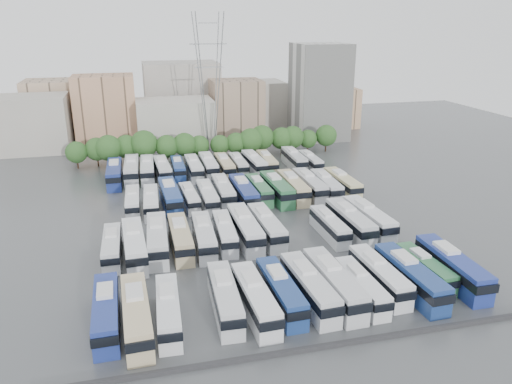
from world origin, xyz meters
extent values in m
plane|color=#424447|center=(0.00, 0.00, 0.00)|extent=(220.00, 220.00, 0.00)
cube|color=#2D2D30|center=(0.00, -33.00, 0.25)|extent=(56.00, 0.50, 0.50)
cylinder|color=black|center=(-29.94, 42.02, 1.02)|extent=(0.36, 0.36, 2.05)
sphere|color=#234C1E|center=(-29.94, 42.02, 3.81)|extent=(4.92, 4.92, 4.92)
cylinder|color=black|center=(-25.55, 42.75, 1.10)|extent=(0.36, 0.36, 2.20)
sphere|color=#234C1E|center=(-25.55, 42.75, 4.09)|extent=(5.28, 5.28, 5.28)
cylinder|color=black|center=(-22.90, 41.25, 1.23)|extent=(0.36, 0.36, 2.46)
sphere|color=#234C1E|center=(-22.90, 41.25, 4.57)|extent=(5.91, 5.91, 5.91)
cylinder|color=black|center=(-18.96, 42.83, 1.14)|extent=(0.36, 0.36, 2.29)
sphere|color=#234C1E|center=(-18.96, 42.83, 4.25)|extent=(5.50, 5.50, 5.50)
cylinder|color=black|center=(-14.94, 41.82, 1.32)|extent=(0.36, 0.36, 2.64)
sphere|color=#234C1E|center=(-14.94, 41.82, 4.90)|extent=(6.33, 6.33, 6.33)
cylinder|color=black|center=(-9.82, 41.32, 1.11)|extent=(0.36, 0.36, 2.23)
sphere|color=#234C1E|center=(-9.82, 41.32, 4.14)|extent=(5.35, 5.35, 5.35)
cylinder|color=black|center=(-5.66, 41.60, 1.15)|extent=(0.36, 0.36, 2.30)
sphere|color=#234C1E|center=(-5.66, 41.60, 4.27)|extent=(5.52, 5.52, 5.52)
cylinder|color=black|center=(-2.10, 42.19, 1.00)|extent=(0.36, 0.36, 1.99)
sphere|color=#234C1E|center=(-2.10, 42.19, 3.70)|extent=(4.78, 4.78, 4.78)
cylinder|color=black|center=(2.82, 41.90, 0.98)|extent=(0.36, 0.36, 1.96)
sphere|color=#234C1E|center=(2.82, 41.90, 3.64)|extent=(4.70, 4.70, 4.70)
cylinder|color=black|center=(6.73, 41.74, 1.05)|extent=(0.36, 0.36, 2.09)
sphere|color=#234C1E|center=(6.73, 41.74, 3.89)|extent=(5.02, 5.02, 5.02)
cylinder|color=black|center=(10.21, 41.17, 1.21)|extent=(0.36, 0.36, 2.41)
sphere|color=#234C1E|center=(10.21, 41.17, 4.48)|extent=(5.79, 5.79, 5.79)
cylinder|color=black|center=(13.48, 42.82, 1.25)|extent=(0.36, 0.36, 2.50)
sphere|color=#234C1E|center=(13.48, 42.82, 4.64)|extent=(5.99, 5.99, 5.99)
cylinder|color=black|center=(18.43, 42.52, 1.13)|extent=(0.36, 0.36, 2.26)
sphere|color=#234C1E|center=(18.43, 42.52, 4.20)|extent=(5.42, 5.42, 5.42)
cylinder|color=black|center=(21.40, 42.59, 1.16)|extent=(0.36, 0.36, 2.32)
sphere|color=#234C1E|center=(21.40, 42.59, 4.32)|extent=(5.58, 5.58, 5.58)
cylinder|color=black|center=(25.52, 42.84, 0.96)|extent=(0.36, 0.36, 1.93)
sphere|color=#234C1E|center=(25.52, 42.84, 3.58)|extent=(4.63, 4.63, 4.63)
cylinder|color=black|center=(30.35, 42.75, 1.13)|extent=(0.36, 0.36, 2.26)
sphere|color=#234C1E|center=(30.35, 42.75, 4.20)|extent=(5.42, 5.42, 5.42)
cube|color=#9E998E|center=(-42.00, 62.00, 7.00)|extent=(18.00, 14.00, 14.00)
cube|color=tan|center=(-24.00, 68.00, 9.00)|extent=(16.00, 12.00, 18.00)
cube|color=#ADA89E|center=(-6.00, 60.00, 6.00)|extent=(20.00, 14.00, 12.00)
cube|color=gray|center=(12.00, 66.00, 8.00)|extent=(14.00, 12.00, 16.00)
cube|color=gray|center=(-2.00, 80.00, 10.00)|extent=(22.00, 16.00, 20.00)
cube|color=tan|center=(-38.00, 78.00, 8.00)|extent=(16.00, 14.00, 16.00)
cube|color=#A39E93|center=(20.00, 78.00, 7.00)|extent=(18.00, 14.00, 14.00)
cube|color=tan|center=(44.00, 72.00, 6.00)|extent=(14.00, 12.00, 12.00)
cube|color=gray|center=(-14.00, 74.00, 5.00)|extent=(12.00, 10.00, 10.00)
cube|color=silver|center=(34.00, 58.00, 13.00)|extent=(14.00, 14.00, 26.00)
cylinder|color=slate|center=(0.00, 48.00, 17.00)|extent=(2.90, 2.91, 33.83)
cylinder|color=slate|center=(0.00, 52.00, 17.00)|extent=(2.90, 2.91, 33.83)
cylinder|color=slate|center=(4.00, 48.00, 17.00)|extent=(2.90, 2.91, 33.83)
cylinder|color=slate|center=(4.00, 52.00, 17.00)|extent=(2.90, 2.91, 33.83)
cube|color=slate|center=(2.00, 50.00, 31.28)|extent=(4.50, 0.30, 0.30)
cube|color=slate|center=(2.00, 50.00, 26.52)|extent=(9.00, 0.30, 0.30)
cube|color=slate|center=(2.00, 50.00, 21.08)|extent=(7.00, 0.30, 0.30)
cube|color=navy|center=(-21.55, -23.60, 1.75)|extent=(2.84, 12.38, 3.49)
cube|color=black|center=(-21.55, -23.76, 2.42)|extent=(2.97, 12.57, 1.03)
cube|color=silver|center=(-21.58, -22.06, 3.72)|extent=(1.81, 3.32, 0.45)
cube|color=#CAB68B|center=(-18.34, -25.06, 1.83)|extent=(3.20, 13.01, 3.66)
cube|color=black|center=(-18.33, -25.22, 2.53)|extent=(3.34, 13.21, 1.08)
cube|color=silver|center=(-18.40, -23.44, 3.90)|extent=(1.95, 3.51, 0.47)
cube|color=silver|center=(-14.91, -24.71, 1.63)|extent=(2.92, 11.59, 3.26)
cube|color=black|center=(-14.92, -24.85, 2.25)|extent=(3.05, 11.77, 0.96)
cube|color=silver|center=(-14.85, -23.27, 3.47)|extent=(1.76, 3.13, 0.42)
cube|color=silver|center=(-8.36, -23.82, 1.74)|extent=(3.10, 12.41, 3.49)
cube|color=black|center=(-8.37, -23.98, 2.41)|extent=(3.24, 12.60, 1.03)
cube|color=silver|center=(-8.30, -22.28, 3.72)|extent=(1.87, 3.35, 0.45)
cube|color=white|center=(-5.05, -24.94, 1.77)|extent=(3.12, 12.57, 3.54)
cube|color=black|center=(-5.05, -25.09, 2.44)|extent=(3.26, 12.76, 1.04)
cube|color=silver|center=(-5.11, -23.38, 3.76)|extent=(1.89, 3.39, 0.46)
cube|color=navy|center=(-1.71, -23.97, 1.73)|extent=(2.94, 12.26, 3.45)
cube|color=black|center=(-1.70, -24.12, 2.39)|extent=(3.07, 12.44, 1.02)
cube|color=silver|center=(-1.75, -22.45, 3.68)|extent=(1.82, 3.30, 0.45)
cube|color=silver|center=(1.80, -24.10, 1.82)|extent=(3.37, 12.97, 3.64)
cube|color=black|center=(1.80, -24.27, 2.52)|extent=(3.51, 13.17, 1.07)
cube|color=silver|center=(1.72, -22.50, 3.88)|extent=(1.99, 3.51, 0.47)
cube|color=silver|center=(4.96, -24.05, 1.89)|extent=(3.30, 13.45, 3.79)
cube|color=black|center=(4.96, -24.22, 2.62)|extent=(3.44, 13.66, 1.11)
cube|color=silver|center=(4.90, -22.38, 4.03)|extent=(2.01, 3.63, 0.49)
cube|color=silver|center=(8.17, -25.00, 1.55)|extent=(2.49, 10.97, 3.10)
cube|color=black|center=(8.17, -25.14, 2.14)|extent=(2.60, 11.14, 0.91)
cube|color=silver|center=(8.15, -23.63, 3.30)|extent=(1.59, 2.94, 0.40)
cube|color=silver|center=(11.39, -23.27, 1.71)|extent=(2.95, 12.12, 3.41)
cube|color=black|center=(11.39, -23.42, 2.36)|extent=(3.08, 12.31, 1.00)
cube|color=silver|center=(11.34, -21.76, 3.63)|extent=(1.81, 3.27, 0.44)
cube|color=navy|center=(14.81, -24.78, 1.86)|extent=(3.30, 13.25, 3.73)
cube|color=black|center=(14.82, -24.94, 2.58)|extent=(3.44, 13.45, 1.10)
cube|color=silver|center=(14.75, -23.14, 3.97)|extent=(2.00, 3.58, 0.48)
cube|color=#2F6E40|center=(18.28, -22.61, 1.50)|extent=(2.74, 10.70, 3.00)
cube|color=black|center=(18.28, -22.75, 2.08)|extent=(2.86, 10.86, 0.88)
cube|color=silver|center=(18.22, -21.29, 3.20)|extent=(1.63, 2.89, 0.39)
cube|color=navy|center=(21.36, -23.85, 1.90)|extent=(3.04, 13.43, 3.80)
cube|color=black|center=(21.35, -24.02, 2.62)|extent=(3.18, 13.64, 1.12)
cube|color=silver|center=(21.38, -22.18, 4.04)|extent=(1.95, 3.60, 0.49)
cube|color=silver|center=(-21.34, -6.35, 1.58)|extent=(2.51, 11.21, 3.17)
cube|color=black|center=(-21.34, -6.49, 2.19)|extent=(2.63, 11.38, 0.93)
cube|color=silver|center=(-21.32, -4.96, 3.37)|extent=(1.62, 3.00, 0.41)
cube|color=white|center=(-18.24, -7.08, 1.85)|extent=(3.32, 13.17, 3.70)
cube|color=black|center=(-18.23, -7.25, 2.56)|extent=(3.46, 13.37, 1.09)
cube|color=silver|center=(-18.31, -5.45, 3.94)|extent=(2.00, 3.56, 0.48)
cube|color=silver|center=(-14.95, -5.85, 1.87)|extent=(3.33, 13.28, 3.73)
cube|color=black|center=(-14.96, -6.02, 2.58)|extent=(3.47, 13.48, 1.10)
cube|color=silver|center=(-14.89, -4.21, 3.97)|extent=(2.01, 3.59, 0.48)
cube|color=tan|center=(-11.65, -5.98, 1.76)|extent=(2.68, 12.41, 3.51)
cube|color=black|center=(-11.65, -6.13, 2.43)|extent=(2.81, 12.60, 1.03)
cube|color=silver|center=(-11.65, -4.43, 3.74)|extent=(1.77, 3.31, 0.45)
cube|color=silver|center=(-8.20, -6.16, 1.75)|extent=(3.15, 12.44, 3.50)
cube|color=black|center=(-8.21, -6.31, 2.42)|extent=(3.28, 12.63, 1.03)
cube|color=silver|center=(-8.13, -4.62, 3.72)|extent=(1.89, 3.36, 0.45)
cube|color=silver|center=(-4.89, -5.31, 1.63)|extent=(3.02, 11.63, 3.26)
cube|color=black|center=(-4.90, -5.45, 2.26)|extent=(3.14, 11.81, 0.96)
cube|color=silver|center=(-4.82, -3.87, 3.48)|extent=(1.78, 3.15, 0.42)
cube|color=silver|center=(-1.70, -5.16, 1.89)|extent=(2.97, 13.35, 3.77)
cube|color=black|center=(-1.70, -5.33, 2.61)|extent=(3.10, 13.55, 1.11)
cube|color=silver|center=(-1.72, -3.50, 4.02)|extent=(1.92, 3.57, 0.49)
cube|color=silver|center=(1.68, -5.06, 1.80)|extent=(3.08, 12.80, 3.61)
cube|color=black|center=(1.69, -5.22, 2.49)|extent=(3.22, 13.00, 1.06)
cube|color=silver|center=(1.63, -3.47, 3.84)|extent=(1.90, 3.45, 0.47)
cube|color=silver|center=(11.43, -6.70, 1.59)|extent=(2.53, 11.23, 3.17)
cube|color=black|center=(11.44, -6.84, 2.19)|extent=(2.64, 11.40, 0.93)
cube|color=silver|center=(11.42, -5.30, 3.38)|extent=(1.63, 3.01, 0.41)
cube|color=silver|center=(14.95, -6.51, 1.87)|extent=(3.11, 13.23, 3.73)
cube|color=black|center=(14.95, -6.67, 2.58)|extent=(3.25, 13.43, 1.10)
cube|color=silver|center=(14.91, -4.87, 3.97)|extent=(1.95, 3.55, 0.48)
cube|color=silver|center=(18.35, -6.02, 1.86)|extent=(3.39, 13.26, 3.73)
cube|color=black|center=(18.36, -6.18, 2.57)|extent=(3.53, 13.47, 1.10)
cube|color=silver|center=(18.28, -4.38, 3.97)|extent=(2.02, 3.59, 0.48)
cube|color=silver|center=(-18.21, 11.96, 1.56)|extent=(2.62, 11.08, 3.12)
cube|color=black|center=(-18.21, 11.82, 2.16)|extent=(2.73, 11.25, 0.92)
cube|color=silver|center=(-18.17, 13.33, 3.33)|extent=(1.63, 2.98, 0.40)
cube|color=silver|center=(-15.04, 10.85, 1.63)|extent=(2.91, 11.62, 3.27)
cube|color=black|center=(-15.05, 10.70, 2.26)|extent=(3.03, 11.80, 0.96)
cube|color=silver|center=(-14.99, 12.29, 3.48)|extent=(1.76, 3.14, 0.42)
cube|color=navy|center=(-11.58, 12.38, 1.87)|extent=(3.36, 13.33, 3.75)
cube|color=black|center=(-11.58, 12.22, 2.59)|extent=(3.50, 13.54, 1.10)
cube|color=silver|center=(-11.65, 14.03, 3.99)|extent=(2.02, 3.60, 0.49)
cube|color=silver|center=(-8.19, 11.84, 1.50)|extent=(2.79, 10.68, 3.00)
cube|color=black|center=(-8.18, 11.70, 2.07)|extent=(2.90, 10.85, 0.88)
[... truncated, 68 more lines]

